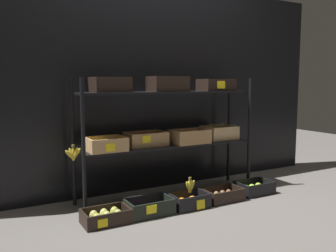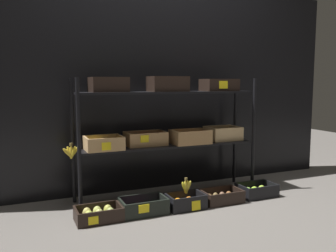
{
  "view_description": "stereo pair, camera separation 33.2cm",
  "coord_description": "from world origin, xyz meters",
  "px_view_note": "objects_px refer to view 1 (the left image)",
  "views": [
    {
      "loc": [
        -1.6,
        -2.89,
        1.06
      ],
      "look_at": [
        0.0,
        0.0,
        0.66
      ],
      "focal_mm": 38.64,
      "sensor_mm": 36.0,
      "label": 1
    },
    {
      "loc": [
        -1.3,
        -3.03,
        1.06
      ],
      "look_at": [
        0.0,
        0.0,
        0.66
      ],
      "focal_mm": 38.64,
      "sensor_mm": 36.0,
      "label": 2
    }
  ],
  "objects_px": {
    "display_rack": "(167,120)",
    "crate_ground_orange": "(189,202)",
    "crate_ground_kiwi": "(222,196)",
    "crate_ground_plum": "(149,209)",
    "crate_ground_pear": "(106,217)",
    "crate_ground_apple_green": "(254,189)",
    "banana_bunch_loose": "(190,186)"
  },
  "relations": [
    {
      "from": "display_rack",
      "to": "crate_ground_orange",
      "type": "xyz_separation_m",
      "value": [
        0.01,
        -0.37,
        -0.67
      ]
    },
    {
      "from": "crate_ground_kiwi",
      "to": "display_rack",
      "type": "bearing_deg",
      "value": 135.9
    },
    {
      "from": "crate_ground_plum",
      "to": "crate_ground_kiwi",
      "type": "distance_m",
      "value": 0.74
    },
    {
      "from": "crate_ground_plum",
      "to": "crate_ground_kiwi",
      "type": "relative_size",
      "value": 1.05
    },
    {
      "from": "crate_ground_pear",
      "to": "crate_ground_orange",
      "type": "relative_size",
      "value": 1.12
    },
    {
      "from": "crate_ground_orange",
      "to": "crate_ground_apple_green",
      "type": "relative_size",
      "value": 0.92
    },
    {
      "from": "crate_ground_pear",
      "to": "crate_ground_kiwi",
      "type": "xyz_separation_m",
      "value": [
        1.1,
        0.0,
        -0.01
      ]
    },
    {
      "from": "crate_ground_pear",
      "to": "banana_bunch_loose",
      "type": "xyz_separation_m",
      "value": [
        0.74,
        -0.02,
        0.14
      ]
    },
    {
      "from": "crate_ground_kiwi",
      "to": "banana_bunch_loose",
      "type": "height_order",
      "value": "banana_bunch_loose"
    },
    {
      "from": "display_rack",
      "to": "crate_ground_pear",
      "type": "height_order",
      "value": "display_rack"
    },
    {
      "from": "display_rack",
      "to": "crate_ground_plum",
      "type": "bearing_deg",
      "value": -135.58
    },
    {
      "from": "crate_ground_orange",
      "to": "crate_ground_apple_green",
      "type": "bearing_deg",
      "value": 2.49
    },
    {
      "from": "crate_ground_orange",
      "to": "crate_ground_plum",
      "type": "bearing_deg",
      "value": 176.98
    },
    {
      "from": "display_rack",
      "to": "banana_bunch_loose",
      "type": "distance_m",
      "value": 0.65
    },
    {
      "from": "crate_ground_plum",
      "to": "banana_bunch_loose",
      "type": "height_order",
      "value": "banana_bunch_loose"
    },
    {
      "from": "crate_ground_apple_green",
      "to": "display_rack",
      "type": "bearing_deg",
      "value": 156.05
    },
    {
      "from": "crate_ground_plum",
      "to": "display_rack",
      "type": "bearing_deg",
      "value": 44.42
    },
    {
      "from": "crate_ground_plum",
      "to": "crate_ground_apple_green",
      "type": "xyz_separation_m",
      "value": [
        1.13,
        0.01,
        0.0
      ]
    },
    {
      "from": "display_rack",
      "to": "crate_ground_pear",
      "type": "bearing_deg",
      "value": -153.49
    },
    {
      "from": "banana_bunch_loose",
      "to": "crate_ground_plum",
      "type": "bearing_deg",
      "value": 176.15
    },
    {
      "from": "crate_ground_kiwi",
      "to": "crate_ground_plum",
      "type": "bearing_deg",
      "value": 179.52
    },
    {
      "from": "banana_bunch_loose",
      "to": "crate_ground_orange",
      "type": "bearing_deg",
      "value": 126.56
    },
    {
      "from": "display_rack",
      "to": "banana_bunch_loose",
      "type": "bearing_deg",
      "value": -87.82
    },
    {
      "from": "display_rack",
      "to": "crate_ground_orange",
      "type": "height_order",
      "value": "display_rack"
    },
    {
      "from": "crate_ground_apple_green",
      "to": "banana_bunch_loose",
      "type": "xyz_separation_m",
      "value": [
        -0.75,
        -0.04,
        0.14
      ]
    },
    {
      "from": "crate_ground_kiwi",
      "to": "crate_ground_pear",
      "type": "bearing_deg",
      "value": -179.9
    },
    {
      "from": "crate_ground_pear",
      "to": "crate_ground_orange",
      "type": "distance_m",
      "value": 0.74
    },
    {
      "from": "display_rack",
      "to": "crate_ground_plum",
      "type": "relative_size",
      "value": 4.84
    },
    {
      "from": "crate_ground_pear",
      "to": "crate_ground_plum",
      "type": "bearing_deg",
      "value": 1.28
    },
    {
      "from": "crate_ground_kiwi",
      "to": "banana_bunch_loose",
      "type": "bearing_deg",
      "value": -176.93
    },
    {
      "from": "crate_ground_orange",
      "to": "crate_ground_kiwi",
      "type": "distance_m",
      "value": 0.36
    },
    {
      "from": "crate_ground_kiwi",
      "to": "banana_bunch_loose",
      "type": "distance_m",
      "value": 0.39
    }
  ]
}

